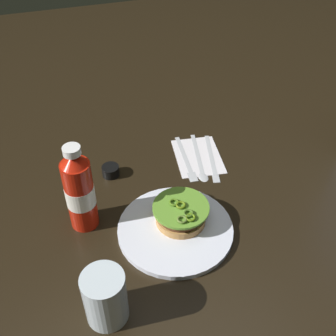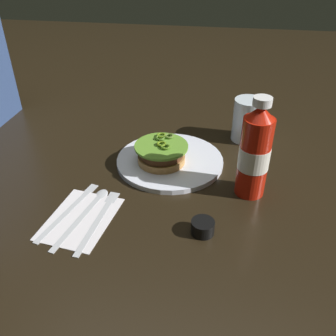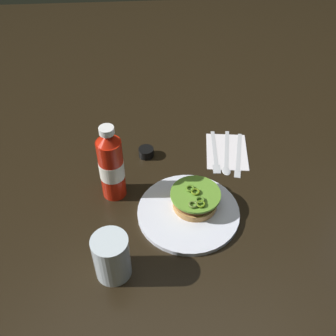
% 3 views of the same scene
% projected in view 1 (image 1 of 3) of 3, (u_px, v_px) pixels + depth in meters
% --- Properties ---
extents(ground_plane, '(3.00, 3.00, 0.00)m').
position_uv_depth(ground_plane, '(189.00, 236.00, 0.93)').
color(ground_plane, black).
extents(dinner_plate, '(0.26, 0.26, 0.01)m').
position_uv_depth(dinner_plate, '(175.00, 229.00, 0.94)').
color(dinner_plate, white).
rests_on(dinner_plate, ground_plane).
extents(burger_sandwich, '(0.13, 0.13, 0.05)m').
position_uv_depth(burger_sandwich, '(181.00, 213.00, 0.94)').
color(burger_sandwich, '#B98347').
rests_on(burger_sandwich, dinner_plate).
extents(ketchup_bottle, '(0.06, 0.06, 0.22)m').
position_uv_depth(ketchup_bottle, '(80.00, 191.00, 0.90)').
color(ketchup_bottle, '#B91B0B').
rests_on(ketchup_bottle, ground_plane).
extents(water_glass, '(0.08, 0.08, 0.12)m').
position_uv_depth(water_glass, '(105.00, 297.00, 0.75)').
color(water_glass, silver).
rests_on(water_glass, ground_plane).
extents(condiment_cup, '(0.05, 0.05, 0.03)m').
position_uv_depth(condiment_cup, '(111.00, 171.00, 1.08)').
color(condiment_cup, black).
rests_on(condiment_cup, ground_plane).
extents(napkin, '(0.18, 0.14, 0.00)m').
position_uv_depth(napkin, '(198.00, 156.00, 1.15)').
color(napkin, white).
rests_on(napkin, ground_plane).
extents(fork_utensil, '(0.19, 0.03, 0.00)m').
position_uv_depth(fork_utensil, '(187.00, 161.00, 1.12)').
color(fork_utensil, silver).
rests_on(fork_utensil, napkin).
extents(spoon_utensil, '(0.20, 0.06, 0.00)m').
position_uv_depth(spoon_utensil, '(200.00, 162.00, 1.12)').
color(spoon_utensil, silver).
rests_on(spoon_utensil, napkin).
extents(butter_knife, '(0.20, 0.06, 0.00)m').
position_uv_depth(butter_knife, '(212.00, 160.00, 1.13)').
color(butter_knife, silver).
rests_on(butter_knife, napkin).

